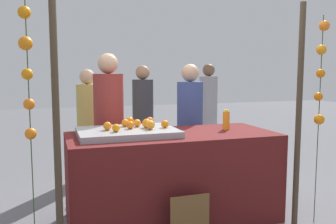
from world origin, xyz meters
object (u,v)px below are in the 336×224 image
object	(u,v)px
stall_counter	(173,176)
juice_bottle	(226,120)
orange_0	(125,123)
vendor_right	(190,133)
orange_1	(130,125)
chalkboard_sign	(190,221)
vendor_left	(109,133)

from	to	relation	value
stall_counter	juice_bottle	bearing A→B (deg)	5.64
juice_bottle	stall_counter	bearing A→B (deg)	-174.36
stall_counter	orange_0	size ratio (longest dim) A/B	27.24
vendor_right	orange_0	bearing A→B (deg)	-149.78
orange_0	vendor_right	bearing A→B (deg)	30.22
orange_1	chalkboard_sign	size ratio (longest dim) A/B	0.17
juice_bottle	vendor_left	bearing A→B (deg)	149.24
orange_0	juice_bottle	bearing A→B (deg)	-7.95
chalkboard_sign	vendor_right	xyz separation A→B (m)	(0.53, 1.34, 0.52)
orange_1	juice_bottle	bearing A→B (deg)	0.64
orange_1	chalkboard_sign	distance (m)	1.07
orange_0	vendor_left	xyz separation A→B (m)	(-0.08, 0.53, -0.19)
orange_1	vendor_left	bearing A→B (deg)	98.13
stall_counter	vendor_left	size ratio (longest dim) A/B	1.21
stall_counter	orange_0	xyz separation A→B (m)	(-0.44, 0.21, 0.54)
orange_0	vendor_left	distance (m)	0.57
chalkboard_sign	vendor_right	distance (m)	1.53
vendor_left	orange_0	bearing A→B (deg)	-81.26
stall_counter	chalkboard_sign	world-z (taller)	stall_counter
stall_counter	chalkboard_sign	bearing A→B (deg)	-94.86
orange_0	vendor_left	world-z (taller)	vendor_left
vendor_right	orange_1	bearing A→B (deg)	-142.35
orange_0	chalkboard_sign	size ratio (longest dim) A/B	0.16
orange_0	chalkboard_sign	world-z (taller)	orange_0
orange_1	vendor_left	world-z (taller)	vendor_left
chalkboard_sign	vendor_left	distance (m)	1.53
orange_1	vendor_right	distance (m)	1.16
orange_1	chalkboard_sign	world-z (taller)	orange_1
vendor_right	chalkboard_sign	bearing A→B (deg)	-111.56
stall_counter	orange_0	world-z (taller)	orange_0
orange_0	orange_1	world-z (taller)	same
orange_1	vendor_left	distance (m)	0.73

